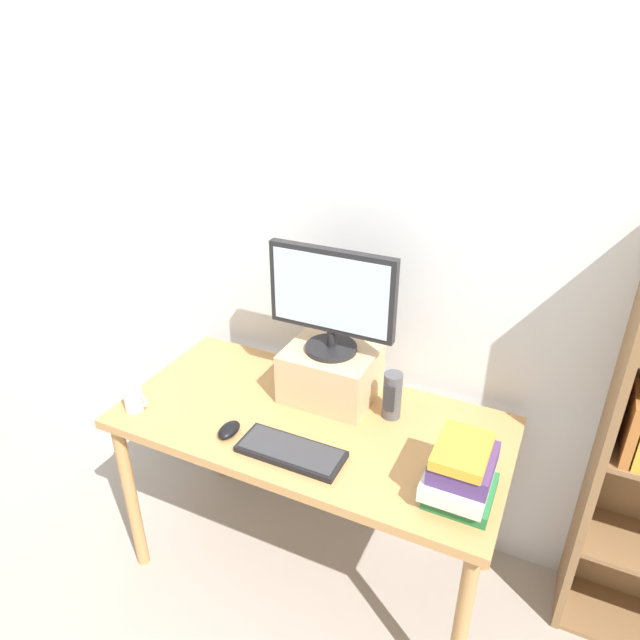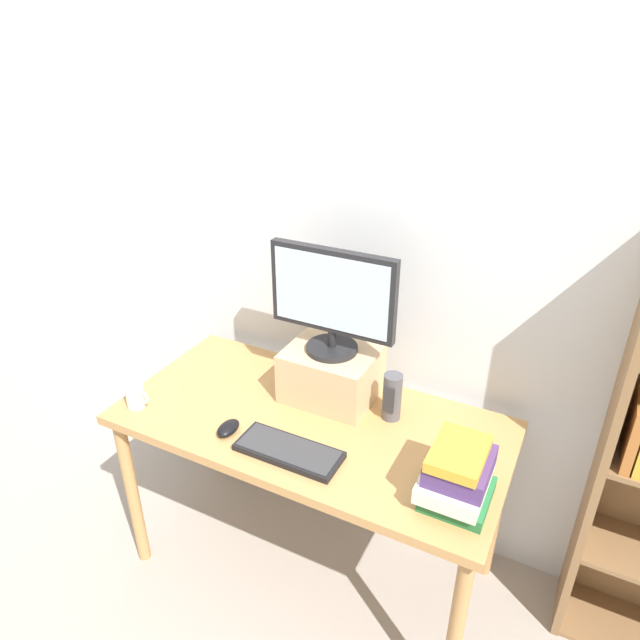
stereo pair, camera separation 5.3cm
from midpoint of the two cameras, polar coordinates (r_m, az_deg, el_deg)
The scene contains 10 objects.
ground_plane at distance 2.68m, azimuth -1.36°, elevation -23.14°, with size 12.00×12.00×0.00m, color #9E9389.
back_wall at distance 2.25m, azimuth 3.51°, elevation 7.33°, with size 7.00×0.08×2.60m.
desk at distance 2.19m, azimuth -1.56°, elevation -11.60°, with size 1.44×0.71×0.78m.
riser_box at distance 2.21m, azimuth 0.46°, elevation -5.34°, with size 0.34×0.28×0.20m.
computer_monitor at distance 2.05m, azimuth 0.48°, elevation 2.16°, with size 0.48×0.20×0.40m.
keyboard at distance 1.99m, azimuth -3.70°, elevation -12.98°, with size 0.37×0.15×0.02m.
computer_mouse at distance 2.09m, azimuth -9.81°, elevation -10.77°, with size 0.06×0.10×0.04m.
book_stack at distance 1.83m, azimuth 13.11°, elevation -14.57°, with size 0.21×0.26×0.20m.
coffee_mug at distance 2.28m, azimuth -18.74°, elevation -7.50°, with size 0.10×0.07×0.09m.
desk_speaker at distance 2.11m, azimuth 6.51°, elevation -7.52°, with size 0.07×0.07×0.18m.
Camera 1 is at (0.76, -1.52, 2.08)m, focal length 32.00 mm.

